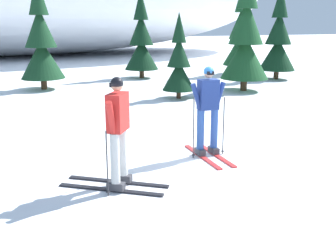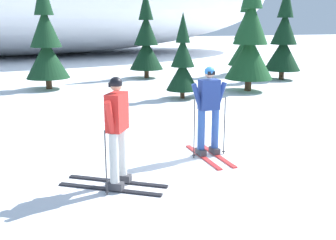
{
  "view_description": "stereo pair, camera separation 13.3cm",
  "coord_description": "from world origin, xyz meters",
  "px_view_note": "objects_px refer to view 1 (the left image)",
  "views": [
    {
      "loc": [
        -3.58,
        -7.14,
        2.7
      ],
      "look_at": [
        -1.1,
        -0.47,
        0.95
      ],
      "focal_mm": 43.21,
      "sensor_mm": 36.0,
      "label": 1
    },
    {
      "loc": [
        -3.45,
        -7.18,
        2.7
      ],
      "look_at": [
        -1.1,
        -0.47,
        0.95
      ],
      "focal_mm": 43.21,
      "sensor_mm": 36.0,
      "label": 2
    }
  ],
  "objects_px": {
    "skier_red_jacket": "(118,130)",
    "pine_tree_center_right": "(246,39)",
    "skier_navy_jacket": "(208,110)",
    "pine_tree_right": "(242,35)",
    "pine_tree_far_left": "(41,43)",
    "pine_tree_far_right": "(278,40)",
    "pine_tree_left": "(179,63)",
    "pine_tree_center_left": "(141,41)"
  },
  "relations": [
    {
      "from": "skier_navy_jacket",
      "to": "skier_red_jacket",
      "type": "distance_m",
      "value": 2.31
    },
    {
      "from": "skier_red_jacket",
      "to": "pine_tree_center_right",
      "type": "bearing_deg",
      "value": 47.99
    },
    {
      "from": "skier_navy_jacket",
      "to": "pine_tree_far_right",
      "type": "relative_size",
      "value": 0.42
    },
    {
      "from": "skier_red_jacket",
      "to": "pine_tree_right",
      "type": "relative_size",
      "value": 0.39
    },
    {
      "from": "skier_red_jacket",
      "to": "pine_tree_center_right",
      "type": "relative_size",
      "value": 0.38
    },
    {
      "from": "pine_tree_right",
      "to": "pine_tree_center_left",
      "type": "bearing_deg",
      "value": 175.35
    },
    {
      "from": "pine_tree_center_left",
      "to": "skier_red_jacket",
      "type": "bearing_deg",
      "value": -108.37
    },
    {
      "from": "pine_tree_far_left",
      "to": "pine_tree_right",
      "type": "xyz_separation_m",
      "value": [
        9.87,
        1.42,
        0.13
      ]
    },
    {
      "from": "pine_tree_center_left",
      "to": "pine_tree_far_right",
      "type": "bearing_deg",
      "value": -24.29
    },
    {
      "from": "pine_tree_far_left",
      "to": "pine_tree_center_right",
      "type": "relative_size",
      "value": 0.93
    },
    {
      "from": "skier_navy_jacket",
      "to": "pine_tree_center_right",
      "type": "bearing_deg",
      "value": 54.19
    },
    {
      "from": "skier_navy_jacket",
      "to": "skier_red_jacket",
      "type": "xyz_separation_m",
      "value": [
        -2.09,
        -0.99,
        0.02
      ]
    },
    {
      "from": "skier_red_jacket",
      "to": "pine_tree_far_left",
      "type": "distance_m",
      "value": 10.79
    },
    {
      "from": "pine_tree_far_left",
      "to": "pine_tree_right",
      "type": "relative_size",
      "value": 0.94
    },
    {
      "from": "pine_tree_left",
      "to": "pine_tree_center_left",
      "type": "bearing_deg",
      "value": 86.96
    },
    {
      "from": "pine_tree_far_right",
      "to": "pine_tree_far_left",
      "type": "bearing_deg",
      "value": 175.65
    },
    {
      "from": "pine_tree_center_left",
      "to": "pine_tree_far_right",
      "type": "height_order",
      "value": "pine_tree_far_right"
    },
    {
      "from": "pine_tree_center_right",
      "to": "pine_tree_left",
      "type": "bearing_deg",
      "value": -168.07
    },
    {
      "from": "pine_tree_left",
      "to": "pine_tree_center_left",
      "type": "distance_m",
      "value": 5.57
    },
    {
      "from": "pine_tree_left",
      "to": "pine_tree_far_right",
      "type": "relative_size",
      "value": 0.69
    },
    {
      "from": "skier_navy_jacket",
      "to": "pine_tree_center_left",
      "type": "relative_size",
      "value": 0.44
    },
    {
      "from": "skier_navy_jacket",
      "to": "skier_red_jacket",
      "type": "relative_size",
      "value": 0.99
    },
    {
      "from": "skier_navy_jacket",
      "to": "pine_tree_right",
      "type": "xyz_separation_m",
      "value": [
        7.29,
        11.17,
        1.03
      ]
    },
    {
      "from": "skier_red_jacket",
      "to": "pine_tree_left",
      "type": "bearing_deg",
      "value": 61.12
    },
    {
      "from": "pine_tree_center_right",
      "to": "pine_tree_far_right",
      "type": "height_order",
      "value": "pine_tree_center_right"
    },
    {
      "from": "skier_red_jacket",
      "to": "pine_tree_left",
      "type": "relative_size",
      "value": 0.62
    },
    {
      "from": "pine_tree_left",
      "to": "pine_tree_center_right",
      "type": "height_order",
      "value": "pine_tree_center_right"
    },
    {
      "from": "skier_navy_jacket",
      "to": "pine_tree_left",
      "type": "relative_size",
      "value": 0.61
    },
    {
      "from": "pine_tree_center_left",
      "to": "pine_tree_far_left",
      "type": "bearing_deg",
      "value": -158.52
    },
    {
      "from": "skier_navy_jacket",
      "to": "pine_tree_center_right",
      "type": "distance_m",
      "value": 8.32
    },
    {
      "from": "skier_navy_jacket",
      "to": "pine_tree_left",
      "type": "height_order",
      "value": "pine_tree_left"
    },
    {
      "from": "skier_red_jacket",
      "to": "skier_navy_jacket",
      "type": "bearing_deg",
      "value": 25.33
    },
    {
      "from": "skier_red_jacket",
      "to": "pine_tree_center_left",
      "type": "xyz_separation_m",
      "value": [
        4.18,
        12.58,
        0.77
      ]
    },
    {
      "from": "pine_tree_far_left",
      "to": "pine_tree_center_right",
      "type": "distance_m",
      "value": 8.02
    },
    {
      "from": "pine_tree_center_right",
      "to": "pine_tree_right",
      "type": "distance_m",
      "value": 5.11
    },
    {
      "from": "pine_tree_far_left",
      "to": "pine_tree_far_right",
      "type": "height_order",
      "value": "pine_tree_far_left"
    },
    {
      "from": "pine_tree_far_right",
      "to": "skier_red_jacket",
      "type": "bearing_deg",
      "value": -135.23
    },
    {
      "from": "pine_tree_left",
      "to": "pine_tree_right",
      "type": "xyz_separation_m",
      "value": [
        5.5,
        5.12,
        0.73
      ]
    },
    {
      "from": "pine_tree_left",
      "to": "skier_navy_jacket",
      "type": "bearing_deg",
      "value": -106.5
    },
    {
      "from": "skier_navy_jacket",
      "to": "skier_red_jacket",
      "type": "height_order",
      "value": "skier_red_jacket"
    },
    {
      "from": "skier_navy_jacket",
      "to": "pine_tree_far_left",
      "type": "relative_size",
      "value": 0.41
    },
    {
      "from": "pine_tree_left",
      "to": "pine_tree_far_left",
      "type": "bearing_deg",
      "value": 139.75
    }
  ]
}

